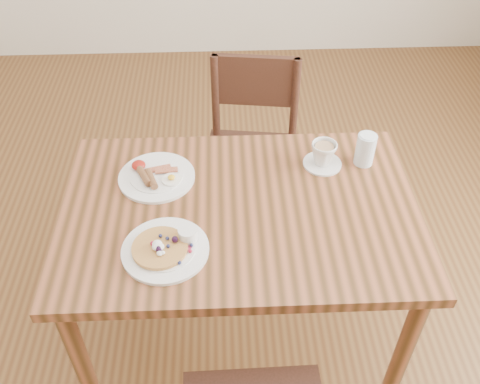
{
  "coord_description": "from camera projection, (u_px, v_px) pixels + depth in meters",
  "views": [
    {
      "loc": [
        -0.05,
        -1.28,
        2.0
      ],
      "look_at": [
        0.0,
        0.0,
        0.82
      ],
      "focal_mm": 40.0,
      "sensor_mm": 36.0,
      "label": 1
    }
  ],
  "objects": [
    {
      "name": "teacup_saucer",
      "position": [
        323.0,
        155.0,
        1.92
      ],
      "size": [
        0.14,
        0.14,
        0.09
      ],
      "color": "white",
      "rests_on": "dining_table"
    },
    {
      "name": "water_glass",
      "position": [
        365.0,
        149.0,
        1.92
      ],
      "size": [
        0.07,
        0.07,
        0.12
      ],
      "primitive_type": "cylinder",
      "color": "silver",
      "rests_on": "dining_table"
    },
    {
      "name": "chair_far",
      "position": [
        252.0,
        147.0,
        2.44
      ],
      "size": [
        0.47,
        0.47,
        0.88
      ],
      "rotation": [
        0.0,
        0.0,
        3.01
      ],
      "color": "#401F17",
      "rests_on": "ground"
    },
    {
      "name": "ground",
      "position": [
        240.0,
        332.0,
        2.29
      ],
      "size": [
        5.0,
        5.0,
        0.0
      ],
      "primitive_type": "plane",
      "color": "brown",
      "rests_on": "ground"
    },
    {
      "name": "breakfast_plate",
      "position": [
        155.0,
        176.0,
        1.89
      ],
      "size": [
        0.27,
        0.27,
        0.04
      ],
      "color": "white",
      "rests_on": "dining_table"
    },
    {
      "name": "pancake_plate",
      "position": [
        166.0,
        247.0,
        1.64
      ],
      "size": [
        0.27,
        0.27,
        0.06
      ],
      "color": "white",
      "rests_on": "dining_table"
    },
    {
      "name": "dining_table",
      "position": [
        240.0,
        228.0,
        1.85
      ],
      "size": [
        1.2,
        0.8,
        0.75
      ],
      "color": "brown",
      "rests_on": "ground"
    }
  ]
}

